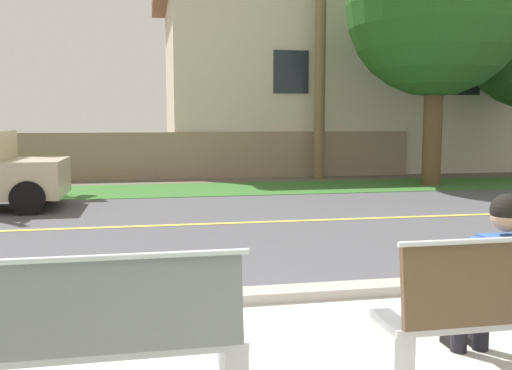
# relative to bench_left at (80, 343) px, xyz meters

# --- Properties ---
(ground_plane) EXTENTS (140.00, 140.00, 0.00)m
(ground_plane) POSITION_rel_bench_left_xyz_m (1.43, 7.58, -0.46)
(ground_plane) COLOR #665B4C
(curb_edge) EXTENTS (44.00, 0.30, 0.11)m
(curb_edge) POSITION_rel_bench_left_xyz_m (1.43, 1.93, -0.41)
(curb_edge) COLOR #ADA89E
(curb_edge) RESTS_ON ground_plane
(street_asphalt) EXTENTS (52.00, 8.00, 0.01)m
(street_asphalt) POSITION_rel_bench_left_xyz_m (1.43, 6.08, -0.46)
(street_asphalt) COLOR #515156
(street_asphalt) RESTS_ON ground_plane
(road_centre_line) EXTENTS (48.00, 0.14, 0.01)m
(road_centre_line) POSITION_rel_bench_left_xyz_m (1.43, 6.08, -0.45)
(road_centre_line) COLOR #E0CC4C
(road_centre_line) RESTS_ON ground_plane
(far_verge_grass) EXTENTS (48.00, 2.80, 0.02)m
(far_verge_grass) POSITION_rel_bench_left_xyz_m (1.43, 10.92, -0.45)
(far_verge_grass) COLOR #38702D
(far_verge_grass) RESTS_ON ground_plane
(bench_left) EXTENTS (1.93, 0.48, 1.01)m
(bench_left) POSITION_rel_bench_left_xyz_m (0.00, 0.00, 0.00)
(bench_left) COLOR silver
(bench_left) RESTS_ON ground_plane
(seated_person_blue) EXTENTS (0.52, 0.68, 1.25)m
(seated_person_blue) POSITION_rel_bench_left_xyz_m (2.76, 0.17, 0.22)
(seated_person_blue) COLOR black
(seated_person_blue) RESTS_ON ground_plane
(garden_wall) EXTENTS (13.00, 0.36, 1.40)m
(garden_wall) POSITION_rel_bench_left_xyz_m (2.11, 13.84, 0.24)
(garden_wall) COLOR gray
(garden_wall) RESTS_ON ground_plane
(house_across_street) EXTENTS (14.03, 6.91, 6.47)m
(house_across_street) POSITION_rel_bench_left_xyz_m (7.72, 17.04, 2.82)
(house_across_street) COLOR beige
(house_across_street) RESTS_ON ground_plane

